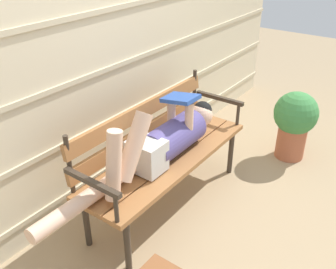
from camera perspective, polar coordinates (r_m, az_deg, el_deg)
ground_plane at (r=3.09m, az=0.92°, el=-10.68°), size 12.00×12.00×0.00m
house_siding at (r=2.87m, az=-9.20°, el=13.98°), size 5.42×0.08×2.50m
park_bench at (r=2.87m, az=-1.12°, el=-2.07°), size 1.56×0.49×0.87m
reclining_person at (r=2.72m, az=-0.93°, el=-1.11°), size 1.72×0.25×0.53m
potted_plant at (r=3.71m, az=18.44°, el=1.96°), size 0.40×0.40×0.66m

